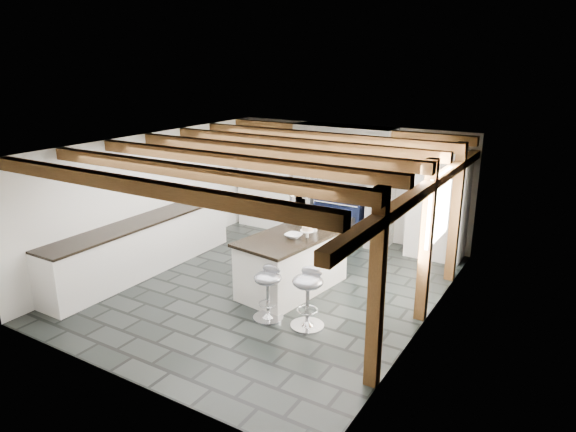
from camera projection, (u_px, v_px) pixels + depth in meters
The scene contains 6 objects.
ground at pixel (270, 286), 8.34m from camera, with size 6.00×6.00×0.00m, color black.
room_shell at pixel (284, 198), 9.49m from camera, with size 6.00×6.03×6.00m.
range_cooker at pixel (342, 217), 10.40m from camera, with size 1.00×0.63×0.99m.
kitchen_island at pixel (293, 262), 8.09m from camera, with size 1.22×1.98×1.23m.
bar_stool_near at pixel (308, 291), 6.92m from camera, with size 0.48×0.48×0.86m.
bar_stool_far at pixel (268, 286), 7.15m from camera, with size 0.44×0.44×0.80m.
Camera 1 is at (4.21, -6.39, 3.53)m, focal length 32.00 mm.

